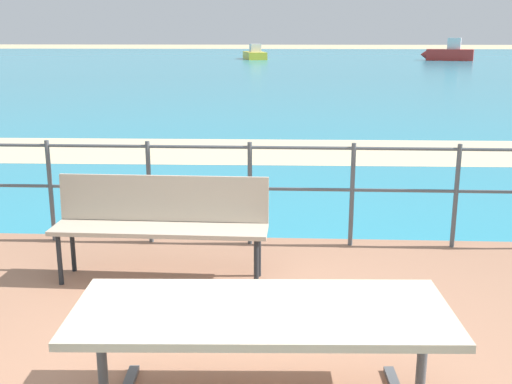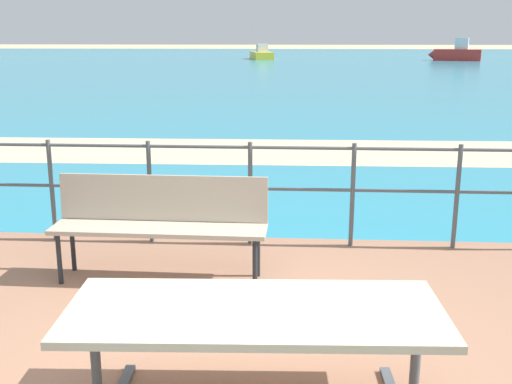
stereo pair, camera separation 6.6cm
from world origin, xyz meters
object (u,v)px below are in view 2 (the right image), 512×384
(picnic_table, at_px, (255,340))
(boat_mid, at_px, (261,54))
(park_bench, at_px, (161,216))
(boat_near, at_px, (457,53))

(picnic_table, xyz_separation_m, boat_mid, (-2.76, 49.91, -0.24))
(boat_mid, bearing_deg, park_bench, 171.33)
(picnic_table, xyz_separation_m, boat_near, (12.81, 47.92, -0.06))
(picnic_table, height_order, boat_mid, boat_mid)
(boat_near, height_order, boat_mid, boat_near)
(boat_near, relative_size, boat_mid, 0.85)
(boat_near, bearing_deg, park_bench, 90.83)
(picnic_table, bearing_deg, park_bench, 110.74)
(park_bench, height_order, boat_mid, boat_mid)
(picnic_table, relative_size, boat_mid, 0.38)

